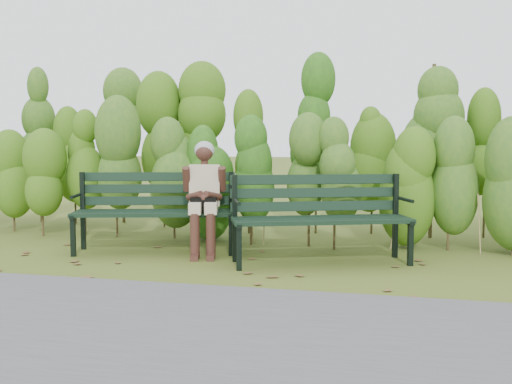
# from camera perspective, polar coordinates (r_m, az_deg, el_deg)

# --- Properties ---
(ground) EXTENTS (80.00, 80.00, 0.00)m
(ground) POSITION_cam_1_polar(r_m,az_deg,el_deg) (6.30, -0.75, -7.08)
(ground) COLOR #495B1D
(footpath) EXTENTS (60.00, 2.50, 0.01)m
(footpath) POSITION_cam_1_polar(r_m,az_deg,el_deg) (4.27, -8.20, -12.94)
(footpath) COLOR #474749
(footpath) RESTS_ON ground
(hedge_band) EXTENTS (11.04, 1.67, 2.42)m
(hedge_band) POSITION_cam_1_polar(r_m,az_deg,el_deg) (7.98, 2.54, 4.55)
(hedge_band) COLOR #47381E
(hedge_band) RESTS_ON ground
(leaf_litter) EXTENTS (5.80, 1.98, 0.01)m
(leaf_litter) POSITION_cam_1_polar(r_m,az_deg,el_deg) (6.15, 0.10, -7.35)
(leaf_litter) COLOR brown
(leaf_litter) RESTS_ON ground
(bench_left) EXTENTS (1.96, 1.07, 0.93)m
(bench_left) POSITION_cam_1_polar(r_m,az_deg,el_deg) (7.18, -9.52, -1.22)
(bench_left) COLOR black
(bench_left) RESTS_ON ground
(bench_right) EXTENTS (1.98, 1.24, 0.94)m
(bench_right) POSITION_cam_1_polar(r_m,az_deg,el_deg) (6.48, 6.05, -1.79)
(bench_right) COLOR black
(bench_right) RESTS_ON ground
(seated_woman) EXTENTS (0.54, 0.79, 1.30)m
(seated_woman) POSITION_cam_1_polar(r_m,az_deg,el_deg) (6.92, -4.97, 0.20)
(seated_woman) COLOR beige
(seated_woman) RESTS_ON ground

